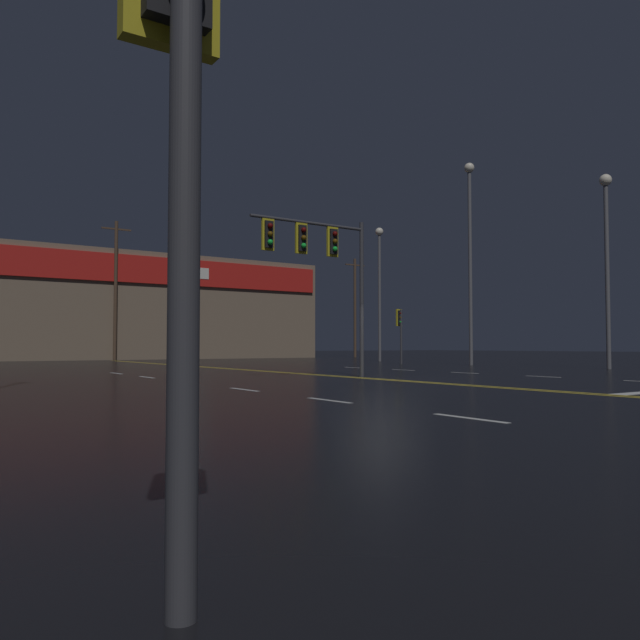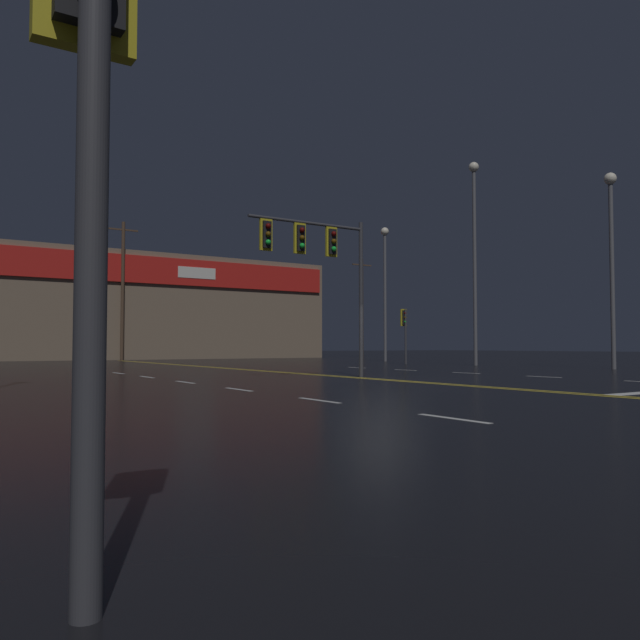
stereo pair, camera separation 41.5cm
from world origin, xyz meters
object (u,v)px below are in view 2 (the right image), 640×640
traffic_signal_median (315,251)px  streetlight_median_approach (385,275)px  streetlight_far_median (474,238)px  streetlight_near_right (611,242)px  traffic_signal_corner_southwest (89,17)px  traffic_signal_corner_northeast (404,324)px

traffic_signal_median → streetlight_median_approach: (16.32, 16.65, 1.80)m
streetlight_median_approach → streetlight_far_median: 9.85m
streetlight_near_right → streetlight_median_approach: size_ratio=0.97×
traffic_signal_median → streetlight_far_median: 16.64m
traffic_signal_corner_southwest → traffic_signal_median: bearing=54.6°
traffic_signal_corner_southwest → traffic_signal_corner_northeast: size_ratio=1.03×
streetlight_median_approach → traffic_signal_corner_southwest: bearing=-130.5°
traffic_signal_corner_northeast → streetlight_median_approach: (3.28, 5.86, 3.60)m
traffic_signal_corner_northeast → streetlight_near_right: 12.12m
traffic_signal_corner_northeast → streetlight_near_right: streetlight_near_right is taller
traffic_signal_median → traffic_signal_corner_southwest: bearing=-125.4°
traffic_signal_corner_southwest → traffic_signal_corner_northeast: 34.34m
traffic_signal_corner_southwest → streetlight_far_median: 33.31m
traffic_signal_corner_northeast → traffic_signal_median: bearing=-140.4°
traffic_signal_corner_northeast → streetlight_median_approach: streetlight_median_approach is taller
traffic_signal_median → streetlight_far_median: size_ratio=0.47×
traffic_signal_corner_southwest → streetlight_far_median: (25.11, 21.40, 4.59)m
traffic_signal_median → streetlight_far_median: (14.84, 6.96, 2.86)m
traffic_signal_corner_southwest → streetlight_near_right: streetlight_near_right is taller
streetlight_median_approach → traffic_signal_median: bearing=-134.4°
streetlight_far_median → streetlight_median_approach: bearing=81.3°
streetlight_near_right → traffic_signal_corner_northeast: bearing=103.8°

